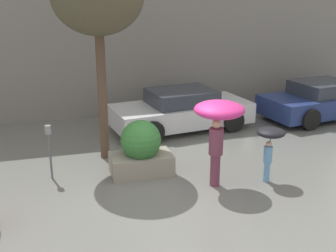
{
  "coord_description": "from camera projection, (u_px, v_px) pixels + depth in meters",
  "views": [
    {
      "loc": [
        -2.01,
        -7.61,
        4.14
      ],
      "look_at": [
        0.57,
        1.6,
        1.05
      ],
      "focal_mm": 45.0,
      "sensor_mm": 36.0,
      "label": 1
    }
  ],
  "objects": [
    {
      "name": "ground_plane",
      "position": [
        162.0,
        199.0,
        8.76
      ],
      "size": [
        40.0,
        40.0,
        0.0
      ],
      "primitive_type": "plane",
      "color": "slate"
    },
    {
      "name": "building_facade",
      "position": [
        111.0,
        27.0,
        13.8
      ],
      "size": [
        18.0,
        0.3,
        6.0
      ],
      "color": "gray",
      "rests_on": "ground"
    },
    {
      "name": "planter_box",
      "position": [
        141.0,
        150.0,
        9.8
      ],
      "size": [
        1.44,
        0.94,
        1.31
      ],
      "color": "gray",
      "rests_on": "ground"
    },
    {
      "name": "person_adult",
      "position": [
        219.0,
        117.0,
        9.0
      ],
      "size": [
        1.1,
        1.1,
        1.89
      ],
      "rotation": [
        0.0,
        0.0,
        0.86
      ],
      "color": "brown",
      "rests_on": "ground"
    },
    {
      "name": "person_child",
      "position": [
        270.0,
        139.0,
        9.33
      ],
      "size": [
        0.63,
        0.63,
        1.24
      ],
      "rotation": [
        0.0,
        0.0,
        0.73
      ],
      "color": "#669ED1",
      "rests_on": "ground"
    },
    {
      "name": "parked_car_near",
      "position": [
        181.0,
        110.0,
        13.05
      ],
      "size": [
        4.5,
        2.51,
        1.25
      ],
      "rotation": [
        0.0,
        0.0,
        1.72
      ],
      "color": "silver",
      "rests_on": "ground"
    },
    {
      "name": "parked_car_far",
      "position": [
        322.0,
        100.0,
        14.22
      ],
      "size": [
        4.35,
        2.51,
        1.25
      ],
      "rotation": [
        0.0,
        0.0,
        1.72
      ],
      "color": "navy",
      "rests_on": "ground"
    },
    {
      "name": "parking_meter",
      "position": [
        49.0,
        141.0,
        9.43
      ],
      "size": [
        0.14,
        0.14,
        1.29
      ],
      "color": "#595B60",
      "rests_on": "ground"
    }
  ]
}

